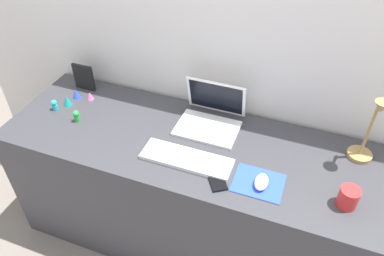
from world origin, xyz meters
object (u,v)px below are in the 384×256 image
(cell_phone, at_px, (217,179))
(toy_figurine_blue, at_px, (76,94))
(coffee_mug, at_px, (348,198))
(toy_figurine_green, at_px, (76,116))
(desk_lamp, at_px, (370,132))
(picture_frame, at_px, (84,77))
(toy_figurine_cyan, at_px, (54,105))
(mouse, at_px, (261,182))
(toy_figurine_teal, at_px, (67,100))
(toy_figurine_pink, at_px, (90,96))
(laptop, at_px, (211,114))
(keyboard, at_px, (187,159))

(cell_phone, distance_m, toy_figurine_blue, 0.95)
(coffee_mug, distance_m, toy_figurine_green, 1.30)
(cell_phone, relative_size, coffee_mug, 1.46)
(desk_lamp, distance_m, picture_frame, 1.46)
(desk_lamp, relative_size, picture_frame, 2.27)
(picture_frame, height_order, toy_figurine_cyan, picture_frame)
(mouse, distance_m, toy_figurine_teal, 1.11)
(coffee_mug, distance_m, toy_figurine_blue, 1.44)
(picture_frame, bearing_deg, toy_figurine_pink, -44.96)
(cell_phone, height_order, picture_frame, picture_frame)
(toy_figurine_teal, bearing_deg, laptop, 9.31)
(toy_figurine_green, xyz_separation_m, toy_figurine_cyan, (-0.16, 0.04, -0.00))
(mouse, relative_size, toy_figurine_green, 1.57)
(picture_frame, xyz_separation_m, coffee_mug, (1.42, -0.34, -0.03))
(coffee_mug, bearing_deg, laptop, 155.77)
(cell_phone, bearing_deg, laptop, 78.75)
(coffee_mug, relative_size, toy_figurine_teal, 1.65)
(mouse, height_order, toy_figurine_blue, toy_figurine_blue)
(cell_phone, height_order, toy_figurine_green, toy_figurine_green)
(desk_lamp, height_order, coffee_mug, desk_lamp)
(keyboard, bearing_deg, picture_frame, 155.79)
(mouse, height_order, toy_figurine_teal, toy_figurine_teal)
(keyboard, bearing_deg, toy_figurine_teal, 167.27)
(keyboard, bearing_deg, mouse, -4.17)
(picture_frame, bearing_deg, laptop, -2.97)
(toy_figurine_green, bearing_deg, toy_figurine_cyan, 166.00)
(laptop, bearing_deg, keyboard, -93.02)
(coffee_mug, distance_m, toy_figurine_cyan, 1.47)
(cell_phone, bearing_deg, toy_figurine_cyan, 136.16)
(mouse, height_order, cell_phone, mouse)
(laptop, bearing_deg, coffee_mug, -24.23)
(laptop, relative_size, toy_figurine_cyan, 5.30)
(toy_figurine_pink, bearing_deg, toy_figurine_cyan, -129.99)
(desk_lamp, relative_size, toy_figurine_teal, 6.44)
(laptop, bearing_deg, toy_figurine_pink, -176.70)
(coffee_mug, relative_size, toy_figurine_blue, 1.72)
(toy_figurine_cyan, relative_size, toy_figurine_teal, 1.07)
(toy_figurine_blue, bearing_deg, mouse, -13.83)
(picture_frame, bearing_deg, toy_figurine_blue, -88.92)
(picture_frame, relative_size, toy_figurine_green, 2.45)
(picture_frame, bearing_deg, desk_lamp, -2.03)
(laptop, bearing_deg, toy_figurine_green, -160.57)
(toy_figurine_pink, relative_size, toy_figurine_blue, 0.85)
(laptop, xyz_separation_m, desk_lamp, (0.70, -0.01, 0.11))
(cell_phone, relative_size, toy_figurine_blue, 2.52)
(laptop, distance_m, desk_lamp, 0.71)
(toy_figurine_pink, bearing_deg, cell_phone, -21.15)
(keyboard, relative_size, picture_frame, 2.73)
(laptop, bearing_deg, picture_frame, 177.03)
(mouse, distance_m, cell_phone, 0.19)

